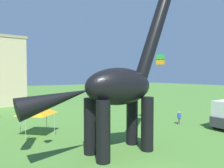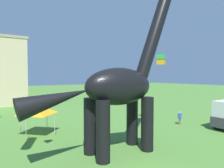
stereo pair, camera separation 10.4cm
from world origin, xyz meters
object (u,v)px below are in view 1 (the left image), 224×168
(festival_canopy_tent, at_px, (37,110))
(kite_drifting, at_px, (161,60))
(person_strolling_adult, at_px, (132,116))
(person_far_spectator, at_px, (179,117))
(person_near_flyer, at_px, (146,113))
(dinosaur_sculpture, at_px, (119,86))
(kite_high_left, at_px, (136,76))
(person_watching_child, at_px, (105,118))

(festival_canopy_tent, bearing_deg, kite_drifting, -8.81)
(person_strolling_adult, distance_m, person_far_spectator, 5.82)
(festival_canopy_tent, relative_size, kite_drifting, 2.42)
(person_far_spectator, relative_size, festival_canopy_tent, 0.50)
(person_strolling_adult, xyz_separation_m, person_far_spectator, (4.06, -4.16, 0.23))
(person_near_flyer, xyz_separation_m, festival_canopy_tent, (-13.88, 1.13, 1.64))
(person_near_flyer, bearing_deg, dinosaur_sculpture, 157.21)
(dinosaur_sculpture, height_order, person_strolling_adult, dinosaur_sculpture)
(dinosaur_sculpture, height_order, person_near_flyer, dinosaur_sculpture)
(festival_canopy_tent, xyz_separation_m, kite_drifting, (15.29, -2.37, 5.55))
(person_near_flyer, bearing_deg, person_strolling_adult, 117.43)
(person_far_spectator, bearing_deg, festival_canopy_tent, 3.77)
(kite_high_left, bearing_deg, person_watching_child, -144.02)
(person_strolling_adult, height_order, person_far_spectator, person_far_spectator)
(kite_high_left, bearing_deg, dinosaur_sculpture, -133.80)
(dinosaur_sculpture, bearing_deg, person_far_spectator, 49.86)
(dinosaur_sculpture, bearing_deg, person_near_flyer, 70.75)
(person_far_spectator, height_order, festival_canopy_tent, festival_canopy_tent)
(person_far_spectator, bearing_deg, person_strolling_adult, -23.61)
(dinosaur_sculpture, height_order, festival_canopy_tent, dinosaur_sculpture)
(person_watching_child, height_order, kite_drifting, kite_drifting)
(dinosaur_sculpture, bearing_deg, festival_canopy_tent, 149.26)
(person_near_flyer, bearing_deg, festival_canopy_tent, 115.53)
(dinosaur_sculpture, height_order, person_watching_child, dinosaur_sculpture)
(person_near_flyer, distance_m, kite_drifting, 7.43)
(dinosaur_sculpture, height_order, person_far_spectator, dinosaur_sculpture)
(person_far_spectator, bearing_deg, person_watching_child, -4.81)
(dinosaur_sculpture, height_order, kite_drifting, dinosaur_sculpture)
(person_watching_child, relative_size, person_far_spectator, 1.01)
(person_far_spectator, bearing_deg, kite_drifting, -60.57)
(person_strolling_adult, relative_size, person_far_spectator, 0.76)
(festival_canopy_tent, distance_m, kite_drifting, 16.43)
(dinosaur_sculpture, relative_size, kite_drifting, 10.97)
(dinosaur_sculpture, distance_m, person_near_flyer, 13.00)
(person_watching_child, xyz_separation_m, kite_drifting, (7.81, -1.34, 7.13))
(dinosaur_sculpture, distance_m, kite_drifting, 13.12)
(person_watching_child, height_order, kite_high_left, kite_high_left)
(person_strolling_adult, relative_size, person_near_flyer, 0.81)
(person_strolling_adult, relative_size, kite_high_left, 0.62)
(person_watching_child, bearing_deg, dinosaur_sculpture, -88.41)
(person_watching_child, bearing_deg, person_far_spectator, -0.87)
(kite_high_left, xyz_separation_m, kite_drifting, (-4.64, -10.38, 2.10))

